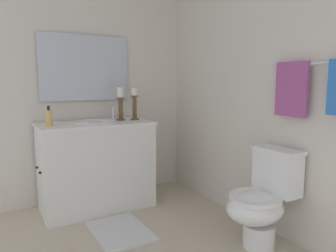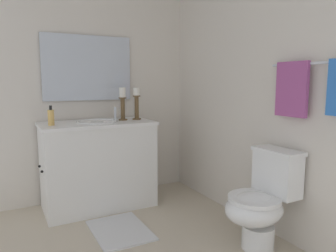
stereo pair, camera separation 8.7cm
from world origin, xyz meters
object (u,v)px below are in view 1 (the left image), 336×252
at_px(sink_basin, 95,126).
at_px(soap_bottle, 49,118).
at_px(candle_holder_tall, 134,103).
at_px(bath_mat, 120,231).
at_px(toilet, 262,200).
at_px(vanity_cabinet, 96,165).
at_px(towel_near_vanity, 292,89).
at_px(mirror, 85,68).
at_px(candle_holder_short, 121,103).
at_px(towel_bar, 320,63).

relative_size(sink_basin, soap_bottle, 2.23).
bearing_deg(candle_holder_tall, bath_mat, -33.88).
height_order(candle_holder_tall, toilet, candle_holder_tall).
bearing_deg(candle_holder_tall, vanity_cabinet, -88.62).
xyz_separation_m(soap_bottle, towel_near_vanity, (1.38, 1.49, 0.26)).
bearing_deg(mirror, bath_mat, 0.00).
relative_size(sink_basin, candle_holder_short, 1.20).
bearing_deg(sink_basin, vanity_cabinet, -90.00).
relative_size(mirror, bath_mat, 1.53).
xyz_separation_m(candle_holder_tall, toilet, (1.39, 0.42, -0.67)).
relative_size(candle_holder_tall, soap_bottle, 1.83).
distance_m(soap_bottle, bath_mat, 1.18).
bearing_deg(bath_mat, soap_bottle, -143.45).
bearing_deg(toilet, mirror, -152.80).
xyz_separation_m(vanity_cabinet, bath_mat, (0.62, 0.00, -0.42)).
height_order(candle_holder_short, soap_bottle, candle_holder_short).
bearing_deg(vanity_cabinet, toilet, 31.74).
height_order(mirror, toilet, mirror).
xyz_separation_m(mirror, toilet, (1.66, 0.85, -1.03)).
bearing_deg(toilet, candle_holder_short, -157.75).
height_order(toilet, towel_bar, towel_bar).
distance_m(sink_basin, candle_holder_tall, 0.48).
distance_m(towel_bar, towel_near_vanity, 0.27).
xyz_separation_m(candle_holder_tall, towel_near_vanity, (1.44, 0.63, 0.16)).
xyz_separation_m(vanity_cabinet, candle_holder_short, (-0.02, 0.28, 0.61)).
bearing_deg(mirror, vanity_cabinet, -0.01).
distance_m(sink_basin, toilet, 1.68).
height_order(vanity_cabinet, candle_holder_short, candle_holder_short).
xyz_separation_m(sink_basin, candle_holder_short, (-0.02, 0.28, 0.22)).
distance_m(vanity_cabinet, soap_bottle, 0.66).
bearing_deg(toilet, towel_bar, 41.00).
relative_size(candle_holder_short, toilet, 0.45).
distance_m(mirror, soap_bottle, 0.71).
distance_m(candle_holder_short, towel_bar, 1.87).
bearing_deg(vanity_cabinet, sink_basin, 90.00).
height_order(sink_basin, candle_holder_tall, candle_holder_tall).
bearing_deg(towel_bar, bath_mat, -133.16).
height_order(candle_holder_short, towel_bar, towel_bar).
relative_size(sink_basin, towel_bar, 0.49).
bearing_deg(soap_bottle, toilet, 43.90).
relative_size(candle_holder_tall, towel_bar, 0.40).
height_order(sink_basin, soap_bottle, soap_bottle).
relative_size(mirror, towel_near_vanity, 2.30).
relative_size(vanity_cabinet, towel_near_vanity, 2.73).
distance_m(soap_bottle, towel_bar, 2.23).
bearing_deg(soap_bottle, bath_mat, 36.55).
relative_size(vanity_cabinet, candle_holder_tall, 3.31).
bearing_deg(soap_bottle, sink_basin, 95.83).
xyz_separation_m(sink_basin, toilet, (1.38, 0.85, -0.46)).
distance_m(mirror, towel_bar, 2.19).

